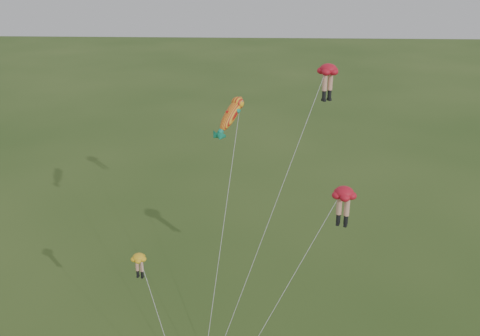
{
  "coord_description": "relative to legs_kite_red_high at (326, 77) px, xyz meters",
  "views": [
    {
      "loc": [
        3.27,
        -28.23,
        26.6
      ],
      "look_at": [
        1.83,
        6.0,
        12.61
      ],
      "focal_mm": 40.0,
      "sensor_mm": 36.0,
      "label": 1
    }
  ],
  "objects": [
    {
      "name": "legs_kite_red_mid",
      "position": [
        1.1,
        -3.71,
        -7.09
      ],
      "size": [
        8.75,
        6.95,
        12.47
      ],
      "rotation": [
        0.0,
        0.0,
        -0.34
      ],
      "color": "red",
      "rests_on": "ground"
    },
    {
      "name": "legs_kite_red_high",
      "position": [
        0.0,
        0.0,
        0.0
      ],
      "size": [
        8.82,
        9.77,
        19.68
      ],
      "rotation": [
        0.0,
        0.0,
        0.52
      ],
      "color": "red",
      "rests_on": "ground"
    },
    {
      "name": "fish_kite",
      "position": [
        -6.26,
        -1.5,
        -2.32
      ],
      "size": [
        2.95,
        10.2,
        17.89
      ],
      "rotation": [
        0.74,
        0.0,
        -0.66
      ],
      "color": "yellow",
      "rests_on": "ground"
    },
    {
      "name": "legs_kite_yellow",
      "position": [
        -11.66,
        -6.97,
        -10.47
      ],
      "size": [
        3.97,
        4.33,
        9.07
      ],
      "rotation": [
        0.0,
        0.0,
        -0.24
      ],
      "color": "yellow",
      "rests_on": "ground"
    }
  ]
}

